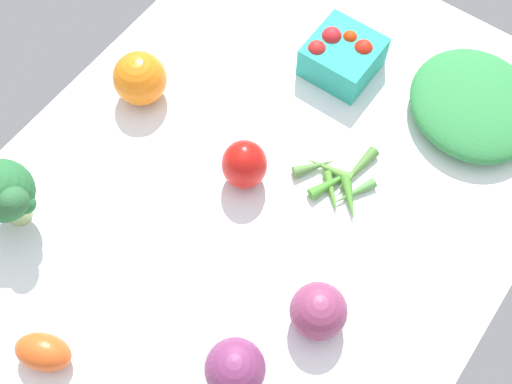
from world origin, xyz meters
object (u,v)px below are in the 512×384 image
Objects in this scene: berry_basket at (342,55)px; okra_pile at (339,180)px; heirloom_tomato_orange at (140,78)px; red_onion_near_basket at (235,369)px; bell_pepper_red at (244,165)px; broccoli_head at (1,194)px; roma_tomato at (43,352)px; leafy_greens_clump at (475,104)px; red_onion_center at (318,311)px.

okra_pile is (-18.82, -11.65, -2.54)cm from berry_basket.
heirloom_tomato_orange is 1.08× the size of red_onion_near_basket.
bell_pepper_red is 0.69× the size of broccoli_head.
berry_basket is at bearing -24.94° from broccoli_head.
heirloom_tomato_orange is at bearing 135.10° from berry_basket.
okra_pile is 1.72× the size of roma_tomato.
leafy_greens_clump is (31.30, -22.84, -1.66)cm from bell_pepper_red.
bell_pepper_red is at bearing -42.96° from broccoli_head.
heirloom_tomato_orange reaches higher than red_onion_near_basket.
okra_pile is (7.85, -12.21, -3.48)cm from bell_pepper_red.
red_onion_center is 47.07cm from broccoli_head.
bell_pepper_red is 38.79cm from leafy_greens_clump.
okra_pile is 33.27cm from red_onion_near_basket.
bell_pepper_red is at bearing 59.94° from roma_tomato.
broccoli_head reaches higher than red_onion_center.
roma_tomato is 0.61× the size of broccoli_head.
roma_tomato is 0.35× the size of leafy_greens_clump.
red_onion_center is at bearing 178.04° from leafy_greens_clump.
red_onion_center is (-38.88, -20.79, 0.51)cm from berry_basket.
heirloom_tomato_orange reaches higher than leafy_greens_clump.
roma_tomato is at bearing 174.66° from berry_basket.
red_onion_near_basket is (-12.73, 4.55, 0.07)cm from red_onion_center.
red_onion_center reaches higher than roma_tomato.
roma_tomato is at bearing -156.76° from heirloom_tomato_orange.
okra_pile is at bearing 47.04° from roma_tomato.
bell_pepper_red is 26.69cm from berry_basket.
okra_pile is at bearing -148.23° from berry_basket.
roma_tomato is 25.86cm from red_onion_near_basket.
leafy_greens_clump reaches higher than roma_tomato.
berry_basket is 0.50× the size of leafy_greens_clump.
broccoli_head is at bearing 90.63° from red_onion_near_basket.
bell_pepper_red is 38.42cm from roma_tomato.
red_onion_near_basket reaches higher than berry_basket.
leafy_greens_clump is 2.75× the size of red_onion_near_basket.
bell_pepper_red reaches higher than roma_tomato.
red_onion_center is 0.98× the size of red_onion_near_basket.
bell_pepper_red is 0.80× the size of berry_basket.
bell_pepper_red is 14.93cm from okra_pile.
red_onion_center is (25.76, -26.84, 1.45)cm from roma_tomato.
roma_tomato is (-64.64, 6.05, -0.94)cm from berry_basket.
roma_tomato is (-37.98, 5.49, -1.89)cm from bell_pepper_red.
bell_pepper_red is at bearing -97.31° from heirloom_tomato_orange.
heirloom_tomato_orange is 33.48cm from berry_basket.
leafy_greens_clump is 56.60cm from red_onion_near_basket.
heirloom_tomato_orange reaches higher than roma_tomato.
red_onion_near_basket is at bearing 173.87° from leafy_greens_clump.
berry_basket is 64.93cm from roma_tomato.
broccoli_head reaches higher than heirloom_tomato_orange.
broccoli_head is (-56.70, 46.49, 5.37)cm from leafy_greens_clump.
heirloom_tomato_orange reaches higher than berry_basket.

